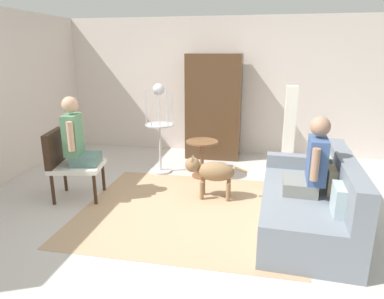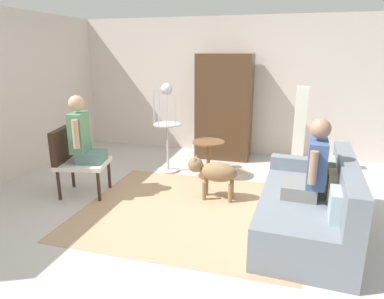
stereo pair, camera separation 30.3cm
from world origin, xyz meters
TOP-DOWN VIEW (x-y plane):
  - ground_plane at (0.00, 0.00)m, footprint 7.02×7.02m
  - back_wall at (0.00, 2.70)m, footprint 6.45×0.12m
  - area_rug at (-0.00, -0.06)m, footprint 2.65×2.34m
  - couch at (1.42, -0.24)m, footprint 1.03×1.87m
  - armchair at (-1.66, 0.01)m, footprint 0.74×0.68m
  - person_on_couch at (1.38, -0.26)m, footprint 0.44×0.57m
  - person_on_armchair at (-1.52, 0.04)m, footprint 0.47×0.49m
  - round_end_table at (-0.04, 1.14)m, footprint 0.50×0.50m
  - dog at (0.22, 0.36)m, footprint 0.83×0.28m
  - bird_cage_stand at (-0.75, 1.24)m, footprint 0.46×0.46m
  - column_lamp at (1.31, 1.81)m, footprint 0.20×0.20m
  - armoire_cabinet at (-0.01, 2.29)m, footprint 0.98×0.56m

SIDE VIEW (x-z plane):
  - ground_plane at x=0.00m, z-range 0.00..0.00m
  - area_rug at x=0.00m, z-range 0.00..0.01m
  - couch at x=1.42m, z-range -0.12..0.72m
  - round_end_table at x=-0.04m, z-range 0.08..0.67m
  - dog at x=0.22m, z-range 0.09..0.68m
  - armchair at x=-1.66m, z-range 0.08..1.01m
  - column_lamp at x=1.31m, z-range -0.01..1.39m
  - person_on_couch at x=1.38m, z-range 0.35..1.19m
  - bird_cage_stand at x=-0.75m, z-range 0.08..1.53m
  - person_on_armchair at x=-1.52m, z-range 0.40..1.30m
  - armoire_cabinet at x=-0.01m, z-range 0.00..1.89m
  - back_wall at x=0.00m, z-range 0.00..2.55m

